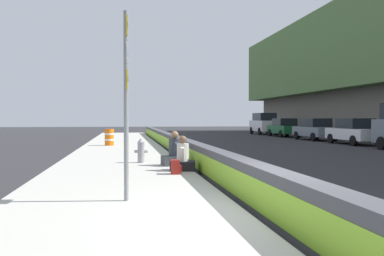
% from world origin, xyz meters
% --- Properties ---
extents(ground_plane, '(160.00, 160.00, 0.00)m').
position_xyz_m(ground_plane, '(0.00, 0.00, 0.00)').
color(ground_plane, '#2B2B2D').
rests_on(ground_plane, ground).
extents(sidewalk_strip, '(80.00, 4.40, 0.14)m').
position_xyz_m(sidewalk_strip, '(0.00, 2.65, 0.07)').
color(sidewalk_strip, '#B5B2A8').
rests_on(sidewalk_strip, ground_plane).
extents(jersey_barrier, '(76.00, 0.45, 0.85)m').
position_xyz_m(jersey_barrier, '(0.00, 0.00, 0.42)').
color(jersey_barrier, '#47474C').
rests_on(jersey_barrier, ground_plane).
extents(route_sign_post, '(0.44, 0.09, 3.60)m').
position_xyz_m(route_sign_post, '(1.41, 2.45, 2.23)').
color(route_sign_post, gray).
rests_on(route_sign_post, sidewalk_strip).
extents(fire_hydrant, '(0.26, 0.46, 0.88)m').
position_xyz_m(fire_hydrant, '(8.29, 1.91, 0.59)').
color(fire_hydrant, gray).
rests_on(fire_hydrant, sidewalk_strip).
extents(seated_person_foreground, '(0.75, 0.85, 1.05)m').
position_xyz_m(seated_person_foreground, '(5.86, 0.75, 0.47)').
color(seated_person_foreground, black).
rests_on(seated_person_foreground, sidewalk_strip).
extents(seated_person_middle, '(0.78, 0.89, 1.15)m').
position_xyz_m(seated_person_middle, '(7.27, 0.83, 0.50)').
color(seated_person_middle, '#424247').
rests_on(seated_person_middle, sidewalk_strip).
extents(backpack, '(0.32, 0.28, 0.40)m').
position_xyz_m(backpack, '(5.07, 1.06, 0.33)').
color(backpack, maroon).
rests_on(backpack, sidewalk_strip).
extents(construction_barrel, '(0.54, 0.54, 0.95)m').
position_xyz_m(construction_barrel, '(18.08, 3.35, 0.62)').
color(construction_barrel, orange).
rests_on(construction_barrel, sidewalk_strip).
extents(parked_car_fourth, '(4.50, 1.96, 1.71)m').
position_xyz_m(parked_car_fourth, '(18.66, -12.34, 0.86)').
color(parked_car_fourth, silver).
rests_on(parked_car_fourth, ground_plane).
extents(parked_car_midline, '(4.56, 2.06, 1.71)m').
position_xyz_m(parked_car_midline, '(24.14, -12.25, 0.86)').
color(parked_car_midline, slate).
rests_on(parked_car_midline, ground_plane).
extents(parked_car_far, '(4.51, 1.96, 1.71)m').
position_xyz_m(parked_car_far, '(30.50, -12.22, 0.86)').
color(parked_car_far, '#145128').
rests_on(parked_car_far, ground_plane).
extents(parked_car_farther, '(4.85, 2.16, 2.28)m').
position_xyz_m(parked_car_farther, '(36.24, -12.23, 1.18)').
color(parked_car_farther, silver).
rests_on(parked_car_farther, ground_plane).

